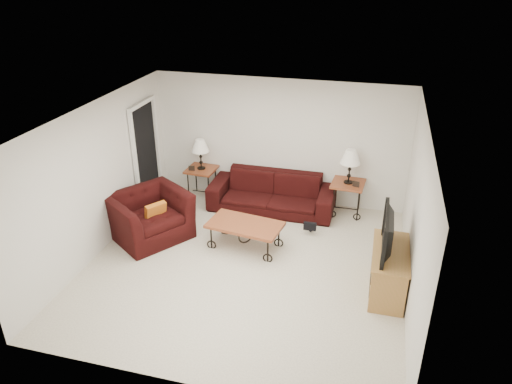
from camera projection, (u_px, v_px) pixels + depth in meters
The scene contains 20 objects.
ground at pixel (245, 265), 7.83m from camera, with size 5.00×5.00×0.00m, color silver.
wall_back at pixel (279, 142), 9.45m from camera, with size 5.00×0.02×2.50m, color silver.
wall_front at pixel (179, 299), 5.11m from camera, with size 5.00×0.02×2.50m, color silver.
wall_left at pixel (97, 179), 7.85m from camera, with size 0.02×5.00×2.50m, color silver.
wall_right at pixel (416, 217), 6.71m from camera, with size 0.02×5.00×2.50m, color silver.
ceiling at pixel (243, 117), 6.73m from camera, with size 5.00×5.00×0.00m, color white.
doorway at pixel (146, 156), 9.38m from camera, with size 0.08×0.94×2.04m, color black.
sofa at pixel (272, 193), 9.44m from camera, with size 2.44×0.95×0.71m, color black.
side_table_left at pixel (202, 182), 9.96m from camera, with size 0.58×0.58×0.63m, color brown.
side_table_right at pixel (347, 198), 9.27m from camera, with size 0.61×0.61×0.66m, color brown.
lamp_left at pixel (201, 154), 9.68m from camera, with size 0.36×0.36×0.63m, color black, non-canonical shape.
lamp_right at pixel (350, 167), 8.98m from camera, with size 0.38×0.38×0.66m, color black, non-canonical shape.
photo_frame_left at pixel (192, 168), 9.70m from camera, with size 0.13×0.02×0.10m, color black.
photo_frame_right at pixel (356, 184), 8.94m from camera, with size 0.13×0.02×0.11m, color black.
coffee_table at pixel (245, 235), 8.23m from camera, with size 1.24×0.67×0.46m, color brown.
armchair at pixel (150, 216), 8.47m from camera, with size 1.28×1.12×0.83m, color black.
throw_pillow at pixel (156, 213), 8.34m from camera, with size 0.38×0.10×0.38m, color #CA6719.
tv_stand at pixel (388, 271), 7.09m from camera, with size 0.49×1.17×0.70m, color #A96C3F.
television at pixel (393, 233), 6.81m from camera, with size 1.05×0.14×0.60m, color black.
backpack at pixel (311, 221), 8.68m from camera, with size 0.35×0.27×0.46m, color black.
Camera 1 is at (1.83, -6.24, 4.53)m, focal length 33.76 mm.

